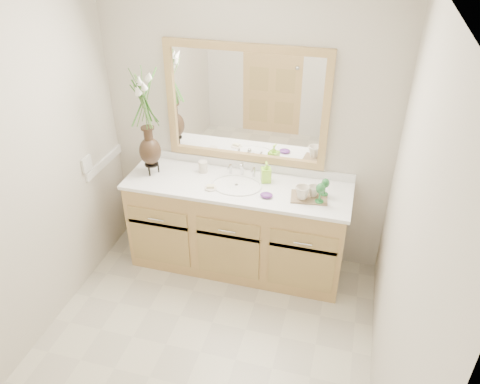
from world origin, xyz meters
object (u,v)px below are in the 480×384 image
(tumbler, at_px, (203,167))
(tray, at_px, (309,197))
(soap_bottle, at_px, (266,173))
(flower_vase, at_px, (145,107))

(tumbler, bearing_deg, tray, -10.89)
(soap_bottle, distance_m, tray, 0.42)
(flower_vase, xyz_separation_m, soap_bottle, (0.95, 0.12, -0.51))
(flower_vase, relative_size, tray, 3.11)
(soap_bottle, relative_size, tray, 0.57)
(flower_vase, relative_size, tumbler, 8.88)
(tumbler, xyz_separation_m, soap_bottle, (0.54, -0.01, 0.03))
(soap_bottle, bearing_deg, tumbler, 159.17)
(tumbler, distance_m, tray, 0.94)
(flower_vase, relative_size, soap_bottle, 5.42)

